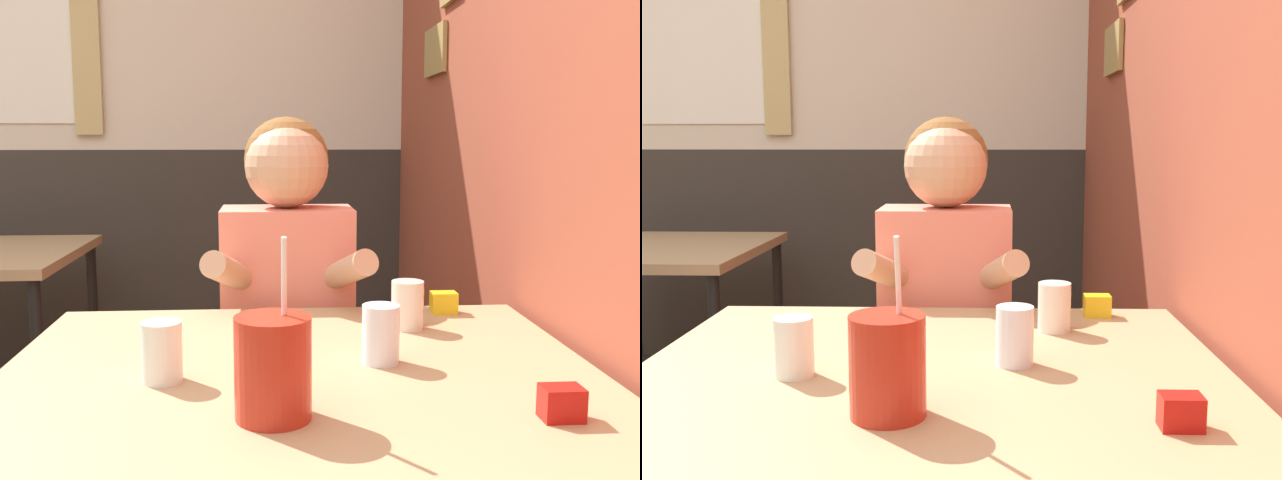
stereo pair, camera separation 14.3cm
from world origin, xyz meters
TOP-DOWN VIEW (x-y plane):
  - brick_wall_right at (1.30, 1.19)m, footprint 0.08×4.37m
  - back_wall at (-0.01, 2.40)m, footprint 5.54×0.09m
  - main_table at (0.71, 0.31)m, footprint 1.07×0.93m
  - person_seated at (0.71, 0.93)m, footprint 0.42×0.41m
  - cocktail_pitcher at (0.66, 0.09)m, footprint 0.11×0.11m
  - glass_near_pitcher at (0.86, 0.34)m, footprint 0.07×0.07m
  - glass_center at (0.48, 0.27)m, footprint 0.07×0.07m
  - glass_far_side at (0.96, 0.57)m, footprint 0.07×0.07m
  - condiment_ketchup at (1.09, 0.06)m, footprint 0.06×0.04m
  - condiment_mustard at (1.07, 0.70)m, footprint 0.06×0.04m

SIDE VIEW (x-z plane):
  - person_seated at x=0.71m, z-range 0.05..1.26m
  - main_table at x=0.71m, z-range 0.31..1.06m
  - condiment_ketchup at x=1.09m, z-range 0.74..0.79m
  - condiment_mustard at x=1.07m, z-range 0.74..0.79m
  - glass_center at x=0.48m, z-range 0.74..0.85m
  - glass_far_side at x=0.96m, z-range 0.74..0.85m
  - glass_near_pitcher at x=0.86m, z-range 0.74..0.85m
  - cocktail_pitcher at x=0.66m, z-range 0.68..0.96m
  - brick_wall_right at x=1.30m, z-range 0.00..2.70m
  - back_wall at x=-0.01m, z-range 0.01..2.71m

